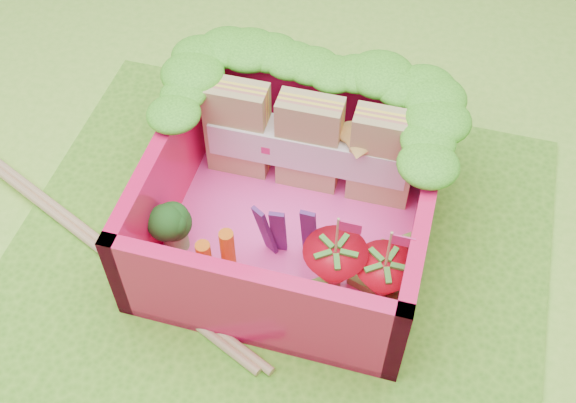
% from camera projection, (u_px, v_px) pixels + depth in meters
% --- Properties ---
extents(ground, '(14.00, 14.00, 0.00)m').
position_uv_depth(ground, '(268.00, 285.00, 3.47)').
color(ground, '#81D23B').
rests_on(ground, ground).
extents(placemat, '(2.60, 2.60, 0.03)m').
position_uv_depth(placemat, '(268.00, 283.00, 3.46)').
color(placemat, '#4F9C23').
rests_on(placemat, ground).
extents(bento_floor, '(1.30, 1.30, 0.05)m').
position_uv_depth(bento_floor, '(291.00, 230.00, 3.61)').
color(bento_floor, '#FF41AA').
rests_on(bento_floor, placemat).
extents(bento_box, '(1.30, 1.30, 0.55)m').
position_uv_depth(bento_box, '(292.00, 199.00, 3.41)').
color(bento_box, '#EB1354').
rests_on(bento_box, placemat).
extents(lettuce_ruffle, '(1.43, 0.76, 0.11)m').
position_uv_depth(lettuce_ruffle, '(318.00, 80.00, 3.44)').
color(lettuce_ruffle, '#2D8618').
rests_on(lettuce_ruffle, bento_box).
extents(sandwich_stack, '(1.05, 0.18, 0.55)m').
position_uv_depth(sandwich_stack, '(310.00, 144.00, 3.57)').
color(sandwich_stack, '#A18755').
rests_on(sandwich_stack, bento_floor).
extents(broccoli, '(0.32, 0.32, 0.27)m').
position_uv_depth(broccoli, '(173.00, 222.00, 3.37)').
color(broccoli, '#66B055').
rests_on(broccoli, bento_floor).
extents(carrot_sticks, '(0.16, 0.14, 0.27)m').
position_uv_depth(carrot_sticks, '(217.00, 255.00, 3.33)').
color(carrot_sticks, orange).
rests_on(carrot_sticks, bento_floor).
extents(purple_wedges, '(0.27, 0.09, 0.38)m').
position_uv_depth(purple_wedges, '(284.00, 231.00, 3.34)').
color(purple_wedges, '#491B61').
rests_on(purple_wedges, bento_floor).
extents(strawberry_left, '(0.29, 0.29, 0.53)m').
position_uv_depth(strawberry_left, '(334.00, 269.00, 3.26)').
color(strawberry_left, red).
rests_on(strawberry_left, bento_floor).
extents(strawberry_right, '(0.27, 0.27, 0.51)m').
position_uv_depth(strawberry_right, '(383.00, 281.00, 3.23)').
color(strawberry_right, red).
rests_on(strawberry_right, bento_floor).
extents(snap_peas, '(0.64, 0.60, 0.05)m').
position_uv_depth(snap_peas, '(359.00, 277.00, 3.38)').
color(snap_peas, '#60AA35').
rests_on(snap_peas, bento_floor).
extents(chopsticks, '(2.17, 0.97, 0.04)m').
position_uv_depth(chopsticks, '(90.00, 237.00, 3.58)').
color(chopsticks, tan).
rests_on(chopsticks, placemat).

